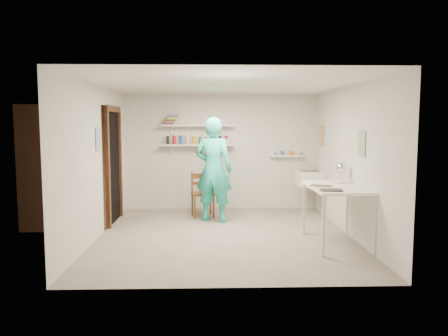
{
  "coord_description": "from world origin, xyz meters",
  "views": [
    {
      "loc": [
        -0.22,
        -6.86,
        1.79
      ],
      "look_at": [
        0.0,
        0.4,
        1.05
      ],
      "focal_mm": 35.0,
      "sensor_mm": 36.0,
      "label": 1
    }
  ],
  "objects_px": {
    "man": "(214,170)",
    "wall_clock": "(210,151)",
    "wooden_chair": "(203,193)",
    "work_table": "(337,215)",
    "belfast_sink": "(310,179)",
    "desk_lamp": "(342,168)"
  },
  "relations": [
    {
      "from": "work_table",
      "to": "desk_lamp",
      "type": "xyz_separation_m",
      "value": [
        0.22,
        0.53,
        0.66
      ]
    },
    {
      "from": "belfast_sink",
      "to": "wall_clock",
      "type": "distance_m",
      "value": 2.12
    },
    {
      "from": "work_table",
      "to": "wooden_chair",
      "type": "bearing_deg",
      "value": 135.02
    },
    {
      "from": "wooden_chair",
      "to": "man",
      "type": "bearing_deg",
      "value": -73.29
    },
    {
      "from": "belfast_sink",
      "to": "work_table",
      "type": "height_order",
      "value": "work_table"
    },
    {
      "from": "desk_lamp",
      "to": "wall_clock",
      "type": "bearing_deg",
      "value": 148.42
    },
    {
      "from": "man",
      "to": "desk_lamp",
      "type": "height_order",
      "value": "man"
    },
    {
      "from": "man",
      "to": "wooden_chair",
      "type": "distance_m",
      "value": 0.68
    },
    {
      "from": "desk_lamp",
      "to": "belfast_sink",
      "type": "bearing_deg",
      "value": 93.5
    },
    {
      "from": "wall_clock",
      "to": "desk_lamp",
      "type": "distance_m",
      "value": 2.47
    },
    {
      "from": "belfast_sink",
      "to": "work_table",
      "type": "relative_size",
      "value": 0.46
    },
    {
      "from": "belfast_sink",
      "to": "wooden_chair",
      "type": "height_order",
      "value": "wooden_chair"
    },
    {
      "from": "man",
      "to": "wall_clock",
      "type": "distance_m",
      "value": 0.39
    },
    {
      "from": "man",
      "to": "wooden_chair",
      "type": "relative_size",
      "value": 2.12
    },
    {
      "from": "man",
      "to": "work_table",
      "type": "xyz_separation_m",
      "value": [
        1.81,
        -1.61,
        -0.52
      ]
    },
    {
      "from": "wooden_chair",
      "to": "work_table",
      "type": "bearing_deg",
      "value": -55.08
    },
    {
      "from": "belfast_sink",
      "to": "work_table",
      "type": "distance_m",
      "value": 2.29
    },
    {
      "from": "wooden_chair",
      "to": "work_table",
      "type": "xyz_separation_m",
      "value": [
        2.02,
        -2.02,
        -0.01
      ]
    },
    {
      "from": "wooden_chair",
      "to": "desk_lamp",
      "type": "xyz_separation_m",
      "value": [
        2.24,
        -1.49,
        0.65
      ]
    },
    {
      "from": "man",
      "to": "wall_clock",
      "type": "height_order",
      "value": "man"
    },
    {
      "from": "belfast_sink",
      "to": "work_table",
      "type": "xyz_separation_m",
      "value": [
        -0.11,
        -2.27,
        -0.26
      ]
    },
    {
      "from": "belfast_sink",
      "to": "desk_lamp",
      "type": "distance_m",
      "value": 1.8
    }
  ]
}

